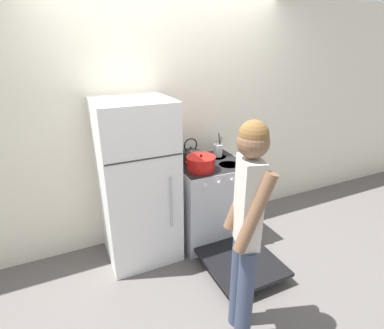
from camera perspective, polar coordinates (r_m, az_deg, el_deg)
The scene contains 8 objects.
ground_plane at distance 3.71m, azimuth -3.66°, elevation -11.53°, with size 14.00×14.00×0.00m, color #5B5654.
wall_back at distance 3.22m, azimuth -4.41°, elevation 8.06°, with size 10.00×0.06×2.55m.
refrigerator at distance 2.94m, azimuth -10.30°, elevation -3.48°, with size 0.69×0.66×1.60m.
stove_range at distance 3.31m, azimuth 3.41°, elevation -7.09°, with size 0.73×1.37×0.89m.
dutch_oven_pot at distance 2.94m, azimuth 1.70°, elevation 0.27°, with size 0.33×0.29×0.17m.
tea_kettle at distance 3.17m, azimuth -0.24°, elevation 1.97°, with size 0.25×0.20×0.25m.
utensil_jar at distance 3.32m, azimuth 4.95°, elevation 2.79°, with size 0.10×0.10×0.27m.
person at distance 2.03m, azimuth 10.35°, elevation -11.44°, with size 0.33×0.39×1.64m.
Camera 1 is at (-1.10, -2.90, 2.04)m, focal length 28.00 mm.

